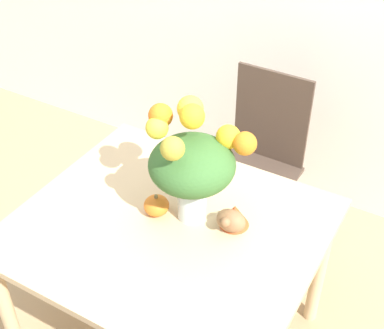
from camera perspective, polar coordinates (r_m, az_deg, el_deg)
dining_table at (r=2.13m, az=-2.51°, el=-8.31°), size 1.14×1.00×0.72m
flower_vase at (r=1.94m, az=0.03°, el=0.27°), size 0.39×0.33×0.49m
pumpkin at (r=2.09m, az=-3.81°, el=-4.38°), size 0.10×0.10×0.09m
turkey_figurine at (r=2.03m, az=4.38°, el=-5.66°), size 0.12×0.15×0.09m
dining_chair_near_window at (r=2.78m, az=7.03°, el=0.21°), size 0.43×0.43×0.95m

